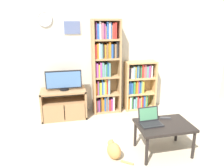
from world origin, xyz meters
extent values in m
cube|color=beige|center=(0.00, 2.34, 1.30)|extent=(6.24, 0.06, 2.60)
torus|color=#B2B2B7|center=(-1.01, 2.30, 1.95)|extent=(0.29, 0.03, 0.29)
cylinder|color=white|center=(-1.01, 2.30, 1.95)|extent=(0.24, 0.02, 0.24)
cube|color=silver|center=(-0.50, 2.30, 1.80)|extent=(0.35, 0.01, 0.27)
cube|color=slate|center=(-0.50, 2.30, 1.80)|extent=(0.32, 0.02, 0.25)
cube|color=#9E754C|center=(-1.18, 2.05, 0.29)|extent=(0.04, 0.48, 0.59)
cube|color=#9E754C|center=(-0.33, 2.05, 0.29)|extent=(0.04, 0.48, 0.59)
cube|color=#9E754C|center=(-0.75, 2.05, 0.57)|extent=(0.89, 0.48, 0.04)
cube|color=#9E754C|center=(-0.75, 2.05, 0.02)|extent=(0.89, 0.48, 0.04)
cube|color=#9E754C|center=(-0.75, 2.05, 0.35)|extent=(0.82, 0.44, 0.04)
cube|color=#9E754C|center=(-0.96, 1.82, 0.19)|extent=(0.39, 0.02, 0.32)
cube|color=#9E754C|center=(-0.55, 1.82, 0.19)|extent=(0.39, 0.02, 0.32)
cylinder|color=black|center=(-0.73, 2.04, 0.61)|extent=(0.18, 0.18, 0.04)
cube|color=black|center=(-0.73, 2.04, 0.81)|extent=(0.70, 0.05, 0.36)
cube|color=#4770A8|center=(-0.73, 2.01, 0.81)|extent=(0.67, 0.01, 0.32)
cube|color=tan|center=(-0.12, 2.14, 0.98)|extent=(0.04, 0.30, 1.96)
cube|color=tan|center=(0.42, 2.14, 0.98)|extent=(0.04, 0.30, 1.96)
cube|color=tan|center=(0.15, 2.28, 0.98)|extent=(0.58, 0.02, 1.96)
cube|color=tan|center=(0.15, 2.14, 0.02)|extent=(0.51, 0.26, 0.04)
cube|color=tan|center=(0.15, 2.14, 0.40)|extent=(0.51, 0.26, 0.04)
cube|color=tan|center=(0.15, 2.14, 0.79)|extent=(0.51, 0.26, 0.04)
cube|color=tan|center=(0.15, 2.14, 1.17)|extent=(0.51, 0.26, 0.04)
cube|color=tan|center=(0.15, 2.14, 1.56)|extent=(0.51, 0.26, 0.04)
cube|color=tan|center=(0.15, 2.14, 1.95)|extent=(0.51, 0.26, 0.04)
cube|color=red|center=(-0.08, 2.16, 0.16)|extent=(0.03, 0.21, 0.25)
cube|color=#759EB7|center=(-0.06, 2.16, 0.16)|extent=(0.02, 0.19, 0.25)
cube|color=#9E4293|center=(-0.02, 2.16, 0.16)|extent=(0.03, 0.20, 0.26)
cube|color=#232328|center=(0.01, 2.15, 0.18)|extent=(0.02, 0.23, 0.29)
cube|color=orange|center=(0.04, 2.16, 0.19)|extent=(0.04, 0.18, 0.31)
cube|color=orange|center=(0.07, 2.15, 0.17)|extent=(0.02, 0.21, 0.27)
cube|color=#2856A8|center=(0.11, 2.16, 0.20)|extent=(0.04, 0.20, 0.32)
cube|color=#93704C|center=(0.14, 2.15, 0.19)|extent=(0.02, 0.23, 0.30)
cube|color=#759EB7|center=(0.17, 2.16, 0.20)|extent=(0.04, 0.19, 0.33)
cube|color=red|center=(0.21, 2.15, 0.16)|extent=(0.04, 0.22, 0.25)
cube|color=#9E4293|center=(0.25, 2.16, 0.17)|extent=(0.04, 0.19, 0.28)
cube|color=white|center=(0.29, 2.15, 0.20)|extent=(0.03, 0.23, 0.33)
cube|color=orange|center=(-0.07, 2.16, 0.55)|extent=(0.04, 0.20, 0.25)
cube|color=#9E4293|center=(-0.04, 2.15, 0.57)|extent=(0.02, 0.22, 0.29)
cube|color=#388947|center=(-0.01, 2.15, 0.55)|extent=(0.02, 0.21, 0.26)
cube|color=gold|center=(0.02, 2.15, 0.55)|extent=(0.04, 0.21, 0.26)
cube|color=#2856A8|center=(0.05, 2.16, 0.59)|extent=(0.02, 0.20, 0.33)
cube|color=#759EB7|center=(0.08, 2.16, 0.56)|extent=(0.04, 0.19, 0.27)
cube|color=gold|center=(0.12, 2.16, 0.58)|extent=(0.03, 0.19, 0.33)
cube|color=red|center=(0.16, 2.16, 0.59)|extent=(0.02, 0.18, 0.33)
cube|color=#759EB7|center=(0.19, 2.15, 0.59)|extent=(0.04, 0.21, 0.33)
cube|color=#9E4293|center=(-0.08, 2.16, 0.97)|extent=(0.02, 0.20, 0.32)
cube|color=#9E4293|center=(-0.05, 2.15, 0.95)|extent=(0.04, 0.23, 0.29)
cube|color=gold|center=(-0.01, 2.15, 0.93)|extent=(0.03, 0.22, 0.26)
cube|color=#9E4293|center=(0.02, 2.15, 0.96)|extent=(0.04, 0.24, 0.30)
cube|color=#5B9389|center=(0.07, 2.15, 0.96)|extent=(0.04, 0.23, 0.30)
cube|color=#759EB7|center=(0.11, 2.16, 0.93)|extent=(0.04, 0.21, 0.25)
cube|color=#388947|center=(0.15, 2.16, 0.94)|extent=(0.02, 0.19, 0.27)
cube|color=#2856A8|center=(0.18, 2.16, 0.95)|extent=(0.03, 0.18, 0.30)
cube|color=#5B9389|center=(0.21, 2.15, 0.95)|extent=(0.03, 0.24, 0.29)
cube|color=red|center=(-0.07, 2.15, 1.33)|extent=(0.04, 0.24, 0.28)
cube|color=orange|center=(-0.03, 2.15, 1.34)|extent=(0.04, 0.21, 0.30)
cube|color=white|center=(0.00, 2.15, 1.35)|extent=(0.02, 0.22, 0.32)
cube|color=#759EB7|center=(0.03, 2.15, 1.34)|extent=(0.04, 0.22, 0.29)
cube|color=#5B9389|center=(0.06, 2.16, 1.34)|extent=(0.02, 0.20, 0.30)
cube|color=#232328|center=(0.09, 2.16, 1.33)|extent=(0.02, 0.19, 0.28)
cube|color=orange|center=(0.12, 2.15, 1.33)|extent=(0.03, 0.23, 0.28)
cube|color=white|center=(0.14, 2.16, 1.32)|extent=(0.02, 0.18, 0.26)
cube|color=#93704C|center=(0.16, 2.15, 1.34)|extent=(0.02, 0.23, 0.30)
cube|color=gold|center=(0.19, 2.16, 1.33)|extent=(0.02, 0.19, 0.28)
cube|color=orange|center=(0.22, 2.15, 1.35)|extent=(0.04, 0.21, 0.32)
cube|color=#2856A8|center=(0.26, 2.15, 1.33)|extent=(0.04, 0.23, 0.28)
cube|color=#232328|center=(0.30, 2.16, 1.33)|extent=(0.03, 0.19, 0.28)
cube|color=#93704C|center=(0.33, 2.15, 1.33)|extent=(0.03, 0.21, 0.28)
cube|color=#232328|center=(0.37, 2.16, 1.36)|extent=(0.04, 0.20, 0.33)
cube|color=#232328|center=(-0.08, 2.16, 1.71)|extent=(0.03, 0.19, 0.27)
cube|color=#9E4293|center=(-0.05, 2.16, 1.74)|extent=(0.02, 0.20, 0.32)
cube|color=#2856A8|center=(-0.02, 2.15, 1.72)|extent=(0.04, 0.22, 0.29)
cube|color=white|center=(0.02, 2.16, 1.75)|extent=(0.04, 0.21, 0.33)
cube|color=#B75B70|center=(0.07, 2.15, 1.73)|extent=(0.04, 0.24, 0.31)
cube|color=#9E4293|center=(0.11, 2.16, 1.72)|extent=(0.04, 0.20, 0.29)
cube|color=#93704C|center=(0.14, 2.16, 1.70)|extent=(0.02, 0.19, 0.24)
cube|color=#2856A8|center=(0.17, 2.16, 1.74)|extent=(0.04, 0.20, 0.33)
cube|color=white|center=(0.21, 2.16, 1.73)|extent=(0.04, 0.20, 0.31)
cube|color=#2856A8|center=(0.24, 2.16, 1.74)|extent=(0.02, 0.20, 0.32)
cube|color=#93704C|center=(0.27, 2.16, 1.72)|extent=(0.02, 0.19, 0.28)
cube|color=red|center=(0.30, 2.15, 1.73)|extent=(0.04, 0.21, 0.31)
cube|color=red|center=(0.34, 2.15, 1.74)|extent=(0.03, 0.22, 0.32)
cube|color=tan|center=(0.59, 2.15, 0.54)|extent=(0.04, 0.28, 1.08)
cube|color=tan|center=(1.24, 2.15, 0.54)|extent=(0.04, 0.28, 1.08)
cube|color=tan|center=(0.91, 2.28, 0.54)|extent=(0.68, 0.02, 1.08)
cube|color=tan|center=(0.91, 2.15, 0.02)|extent=(0.61, 0.25, 0.04)
cube|color=tan|center=(0.91, 2.15, 0.37)|extent=(0.61, 0.25, 0.04)
cube|color=tan|center=(0.91, 2.15, 0.72)|extent=(0.61, 0.25, 0.04)
cube|color=tan|center=(0.91, 2.15, 1.07)|extent=(0.61, 0.25, 0.04)
cube|color=orange|center=(0.64, 2.16, 0.16)|extent=(0.04, 0.21, 0.25)
cube|color=white|center=(0.68, 2.16, 0.17)|extent=(0.04, 0.21, 0.28)
cube|color=#388947|center=(0.71, 2.15, 0.18)|extent=(0.02, 0.23, 0.29)
cube|color=#232328|center=(0.73, 2.16, 0.18)|extent=(0.02, 0.20, 0.29)
cube|color=#759EB7|center=(0.77, 2.16, 0.15)|extent=(0.04, 0.21, 0.22)
cube|color=#5B9389|center=(0.81, 2.15, 0.17)|extent=(0.04, 0.22, 0.26)
cube|color=red|center=(0.85, 2.15, 0.18)|extent=(0.03, 0.22, 0.28)
cube|color=#B75B70|center=(0.88, 2.15, 0.15)|extent=(0.04, 0.23, 0.23)
cube|color=#759EB7|center=(0.91, 2.16, 0.15)|extent=(0.02, 0.20, 0.23)
cube|color=gold|center=(0.93, 2.16, 0.17)|extent=(0.02, 0.19, 0.27)
cube|color=red|center=(0.97, 2.16, 0.17)|extent=(0.03, 0.19, 0.26)
cube|color=#2856A8|center=(1.01, 2.16, 0.17)|extent=(0.04, 0.21, 0.28)
cube|color=gold|center=(1.04, 2.16, 0.18)|extent=(0.03, 0.18, 0.29)
cube|color=#388947|center=(1.07, 2.16, 0.19)|extent=(0.02, 0.21, 0.30)
cube|color=#2856A8|center=(0.63, 2.15, 0.51)|extent=(0.04, 0.23, 0.24)
cube|color=#2856A8|center=(0.67, 2.16, 0.52)|extent=(0.03, 0.18, 0.28)
cube|color=#2856A8|center=(0.71, 2.16, 0.51)|extent=(0.04, 0.19, 0.25)
cube|color=#388947|center=(0.75, 2.15, 0.52)|extent=(0.04, 0.23, 0.27)
cube|color=orange|center=(0.79, 2.17, 0.51)|extent=(0.03, 0.18, 0.26)
cube|color=orange|center=(0.83, 2.16, 0.52)|extent=(0.03, 0.20, 0.28)
cube|color=#9E4293|center=(0.86, 2.16, 0.53)|extent=(0.02, 0.21, 0.29)
cube|color=#2856A8|center=(0.89, 2.16, 0.52)|extent=(0.04, 0.19, 0.26)
cube|color=#5B9389|center=(0.92, 2.16, 0.52)|extent=(0.02, 0.21, 0.28)
cube|color=gold|center=(0.96, 2.16, 0.52)|extent=(0.04, 0.21, 0.27)
cube|color=#9E4293|center=(0.63, 2.17, 0.85)|extent=(0.03, 0.18, 0.24)
cube|color=#232328|center=(0.66, 2.16, 0.84)|extent=(0.03, 0.19, 0.22)
cube|color=white|center=(0.70, 2.15, 0.84)|extent=(0.04, 0.22, 0.22)
cube|color=#759EB7|center=(0.74, 2.16, 0.86)|extent=(0.04, 0.22, 0.25)
cube|color=gold|center=(0.78, 2.17, 0.86)|extent=(0.04, 0.18, 0.25)
cube|color=#2856A8|center=(0.82, 2.16, 0.86)|extent=(0.02, 0.20, 0.26)
cube|color=#5B9389|center=(0.84, 2.16, 0.87)|extent=(0.03, 0.19, 0.27)
cube|color=#232328|center=(0.87, 2.16, 0.85)|extent=(0.02, 0.20, 0.23)
cube|color=#388947|center=(0.90, 2.17, 0.86)|extent=(0.03, 0.18, 0.26)
cube|color=red|center=(0.94, 2.16, 0.88)|extent=(0.04, 0.20, 0.29)
cube|color=#93704C|center=(0.97, 2.16, 0.86)|extent=(0.02, 0.19, 0.25)
cube|color=#B75B70|center=(1.00, 2.16, 0.87)|extent=(0.04, 0.18, 0.28)
cube|color=#5B9389|center=(1.05, 2.16, 0.86)|extent=(0.04, 0.21, 0.25)
cube|color=#9E4293|center=(1.09, 2.16, 0.87)|extent=(0.03, 0.22, 0.26)
cube|color=orange|center=(1.12, 2.17, 0.85)|extent=(0.02, 0.18, 0.23)
cube|color=white|center=(1.14, 2.15, 0.86)|extent=(0.02, 0.22, 0.26)
cube|color=black|center=(0.69, 0.45, 0.45)|extent=(0.80, 0.58, 0.04)
cylinder|color=black|center=(0.33, 0.21, 0.21)|extent=(0.04, 0.04, 0.43)
cylinder|color=black|center=(1.05, 0.21, 0.21)|extent=(0.04, 0.04, 0.43)
cylinder|color=black|center=(0.33, 0.70, 0.21)|extent=(0.04, 0.04, 0.43)
cylinder|color=black|center=(1.05, 0.70, 0.21)|extent=(0.04, 0.04, 0.43)
cube|color=#232326|center=(0.49, 0.48, 0.48)|extent=(0.33, 0.23, 0.02)
cube|color=black|center=(0.49, 0.48, 0.49)|extent=(0.29, 0.17, 0.00)
cube|color=#232326|center=(0.49, 0.59, 0.59)|extent=(0.32, 0.08, 0.21)
cube|color=#47845B|center=(0.49, 0.58, 0.59)|extent=(0.28, 0.06, 0.18)
cube|color=#38383A|center=(0.79, 0.62, 0.48)|extent=(0.17, 0.09, 0.02)
ellipsoid|color=#B78447|center=(-0.07, 0.45, 0.13)|extent=(0.27, 0.29, 0.25)
ellipsoid|color=beige|center=(-0.12, 0.52, 0.10)|extent=(0.11, 0.10, 0.14)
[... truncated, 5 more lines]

